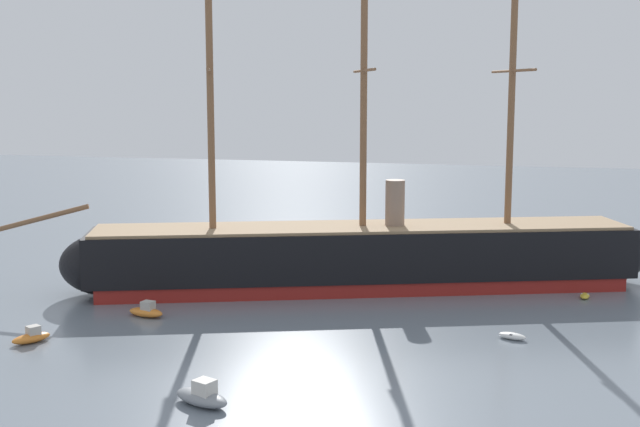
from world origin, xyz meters
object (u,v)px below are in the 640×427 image
object	(u,v)px
tall_ship	(362,255)
motorboat_near_centre	(202,396)
motorboat_mid_left	(31,337)
dinghy_far_left	(105,261)
motorboat_alongside_bow	(146,311)
dinghy_alongside_stern	(512,336)
dinghy_far_right	(585,296)

from	to	relation	value
tall_ship	motorboat_near_centre	size ratio (longest dim) A/B	13.89
motorboat_mid_left	dinghy_far_left	size ratio (longest dim) A/B	1.32
motorboat_mid_left	motorboat_alongside_bow	bearing A→B (deg)	58.74
motorboat_near_centre	dinghy_far_left	xyz separation A→B (m)	(-29.21, 40.53, -0.35)
motorboat_near_centre	dinghy_alongside_stern	xyz separation A→B (m)	(20.18, 20.54, -0.36)
dinghy_far_right	dinghy_far_left	bearing A→B (deg)	176.23
motorboat_alongside_bow	dinghy_far_right	distance (m)	44.14
motorboat_near_centre	dinghy_far_right	size ratio (longest dim) A/B	2.16
dinghy_alongside_stern	dinghy_far_left	distance (m)	53.28
motorboat_near_centre	dinghy_far_right	xyz separation A→B (m)	(27.10, 36.82, -0.40)
motorboat_mid_left	motorboat_alongside_bow	size ratio (longest dim) A/B	0.93
tall_ship	dinghy_alongside_stern	xyz separation A→B (m)	(16.06, -14.80, -3.33)
motorboat_alongside_bow	dinghy_alongside_stern	size ratio (longest dim) A/B	1.46
dinghy_far_left	dinghy_alongside_stern	bearing A→B (deg)	-22.03
motorboat_mid_left	dinghy_far_right	bearing A→B (deg)	30.24
tall_ship	dinghy_alongside_stern	distance (m)	22.09
motorboat_mid_left	dinghy_far_left	xyz separation A→B (m)	(-9.82, 30.81, -0.19)
motorboat_near_centre	motorboat_mid_left	distance (m)	21.69
tall_ship	dinghy_far_right	bearing A→B (deg)	3.69
tall_ship	motorboat_alongside_bow	bearing A→B (deg)	-137.93
motorboat_near_centre	motorboat_mid_left	xyz separation A→B (m)	(-19.39, 9.72, -0.16)
motorboat_mid_left	dinghy_far_right	size ratio (longest dim) A/B	1.63
motorboat_alongside_bow	dinghy_far_right	xyz separation A→B (m)	(40.58, 17.36, -0.29)
dinghy_far_left	motorboat_mid_left	bearing A→B (deg)	-72.32
tall_ship	motorboat_near_centre	xyz separation A→B (m)	(-4.12, -35.34, -2.97)
tall_ship	dinghy_far_right	world-z (taller)	tall_ship
tall_ship	motorboat_near_centre	bearing A→B (deg)	-96.65
motorboat_near_centre	motorboat_alongside_bow	size ratio (longest dim) A/B	1.24
dinghy_alongside_stern	dinghy_far_right	world-z (taller)	dinghy_alongside_stern
motorboat_alongside_bow	dinghy_far_left	size ratio (longest dim) A/B	1.41
motorboat_near_centre	dinghy_far_right	distance (m)	45.72
motorboat_alongside_bow	dinghy_far_left	bearing A→B (deg)	126.74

